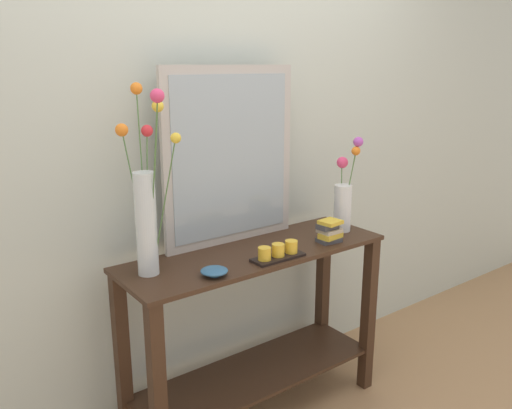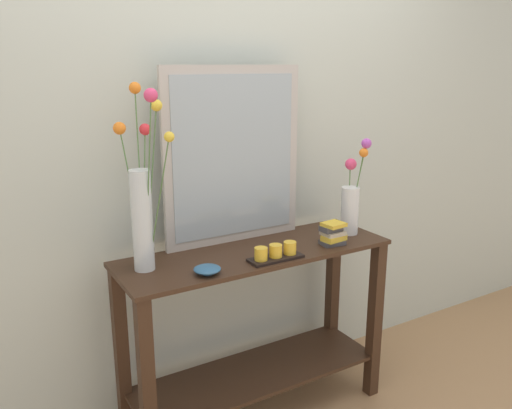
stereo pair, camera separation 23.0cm
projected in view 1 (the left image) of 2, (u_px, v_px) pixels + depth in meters
The scene contains 8 objects.
wall_back at pixel (215, 131), 2.48m from camera, with size 6.40×0.08×2.70m, color beige.
console_table at pixel (256, 318), 2.45m from camera, with size 1.26×0.41×0.84m.
mirror_leaning at pixel (230, 157), 2.38m from camera, with size 0.69×0.03×0.81m.
tall_vase_left at pixel (146, 205), 2.04m from camera, with size 0.21×0.23×0.75m.
vase_right at pixel (344, 199), 2.61m from camera, with size 0.13×0.13×0.47m.
candle_tray at pixel (278, 253), 2.26m from camera, with size 0.24×0.09×0.07m.
decorative_bowl at pixel (214, 271), 2.07m from camera, with size 0.11×0.11×0.03m.
book_stack at pixel (329, 231), 2.46m from camera, with size 0.12×0.10×0.11m.
Camera 1 is at (-1.33, -1.79, 1.66)m, focal length 36.73 mm.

